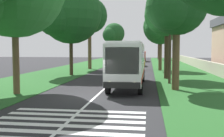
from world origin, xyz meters
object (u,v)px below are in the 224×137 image
at_px(trailing_car_0, 135,66).
at_px(roadside_tree_right_1, 158,33).
at_px(trailing_car_1, 140,63).
at_px(trailing_car_2, 124,61).
at_px(roadside_tree_left_0, 70,15).
at_px(roadside_tree_right_4, 166,15).
at_px(roadside_tree_right_3, 160,28).
at_px(utility_pole, 170,43).
at_px(trailing_minibus_0, 141,55).
at_px(roadside_tree_right_2, 175,7).
at_px(roadside_tree_left_1, 89,17).
at_px(roadside_tree_left_3, 113,34).
at_px(coach_bus, 128,61).

height_order(trailing_car_0, roadside_tree_right_1, roadside_tree_right_1).
height_order(trailing_car_1, trailing_car_2, same).
xyz_separation_m(roadside_tree_left_0, roadside_tree_right_4, (-2.37, -11.14, -0.52)).
height_order(roadside_tree_right_3, utility_pole, roadside_tree_right_3).
bearing_deg(trailing_minibus_0, trailing_car_0, 179.65).
distance_m(trailing_minibus_0, roadside_tree_right_3, 28.39).
height_order(trailing_car_1, utility_pole, utility_pole).
relative_size(trailing_car_2, roadside_tree_right_3, 0.49).
bearing_deg(roadside_tree_left_0, trailing_car_2, -9.24).
distance_m(roadside_tree_right_1, roadside_tree_right_2, 58.18).
height_order(roadside_tree_left_1, roadside_tree_right_1, roadside_tree_left_1).
xyz_separation_m(roadside_tree_left_3, roadside_tree_right_2, (-49.09, -11.14, -0.55)).
relative_size(trailing_car_2, roadside_tree_right_4, 0.47).
xyz_separation_m(trailing_car_2, roadside_tree_right_2, (-35.79, -7.17, 5.73)).
xyz_separation_m(trailing_car_0, roadside_tree_left_0, (-9.04, 7.40, 6.58)).
bearing_deg(roadside_tree_left_0, roadside_tree_right_4, -102.00).
bearing_deg(coach_bus, trailing_car_1, -0.35).
bearing_deg(coach_bus, roadside_tree_left_0, 41.19).
bearing_deg(roadside_tree_right_2, coach_bus, 66.58).
bearing_deg(trailing_car_0, roadside_tree_right_2, -168.61).
bearing_deg(trailing_car_1, trailing_minibus_0, 0.85).
height_order(trailing_car_2, roadside_tree_left_1, roadside_tree_left_1).
bearing_deg(roadside_tree_left_0, trailing_car_1, -24.01).
xyz_separation_m(roadside_tree_right_2, roadside_tree_right_4, (7.98, 0.17, 0.32)).
relative_size(trailing_minibus_0, roadside_tree_right_2, 0.68).
bearing_deg(coach_bus, roadside_tree_left_3, 9.00).
distance_m(roadside_tree_left_0, roadside_tree_right_2, 15.35).
bearing_deg(trailing_minibus_0, roadside_tree_left_3, 71.94).
bearing_deg(trailing_car_2, roadside_tree_left_0, 170.76).
xyz_separation_m(trailing_car_2, trailing_minibus_0, (10.89, -3.43, 0.88)).
height_order(roadside_tree_right_1, roadside_tree_right_3, roadside_tree_right_1).
bearing_deg(trailing_car_0, roadside_tree_left_0, 140.70).
bearing_deg(trailing_minibus_0, trailing_car_2, 162.50).
height_order(trailing_car_0, trailing_car_1, same).
bearing_deg(trailing_car_2, roadside_tree_right_2, -168.67).
distance_m(trailing_car_0, utility_pole, 16.43).
height_order(trailing_car_2, roadside_tree_right_1, roadside_tree_right_1).
distance_m(roadside_tree_left_1, roadside_tree_right_2, 23.18).
xyz_separation_m(trailing_car_0, roadside_tree_left_1, (0.81, 7.32, 7.51)).
bearing_deg(roadside_tree_left_1, roadside_tree_right_1, -17.55).
relative_size(coach_bus, roadside_tree_left_1, 1.01).
bearing_deg(trailing_car_0, coach_bus, -179.08).
height_order(trailing_car_0, utility_pole, utility_pole).
bearing_deg(roadside_tree_right_2, trailing_minibus_0, 4.58).
height_order(trailing_car_0, roadside_tree_left_1, roadside_tree_left_1).
relative_size(trailing_car_1, roadside_tree_right_4, 0.47).
bearing_deg(roadside_tree_left_0, coach_bus, -138.81).
bearing_deg(trailing_car_0, roadside_tree_right_4, -161.86).
distance_m(roadside_tree_left_3, roadside_tree_right_4, 42.55).
bearing_deg(roadside_tree_left_1, roadside_tree_right_4, -137.86).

